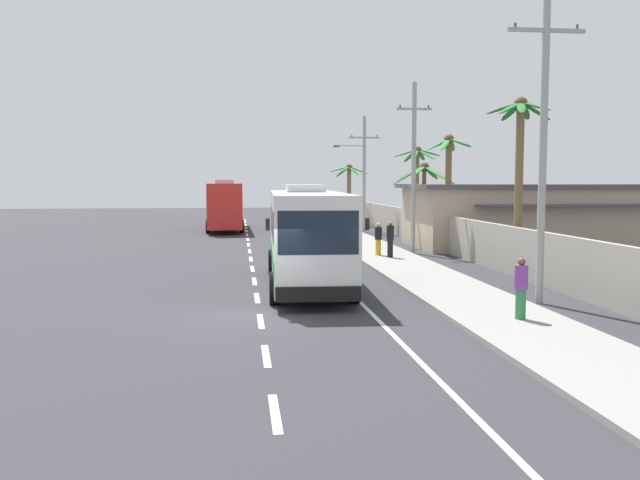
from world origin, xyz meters
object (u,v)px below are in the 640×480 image
object	(u,v)px
coach_bus_far_lane	(225,204)
pedestrian_far_walk	(378,238)
coach_bus_foreground	(307,233)
motorcycle_beside_bus	(328,246)
palm_second	(424,182)
utility_pole_far	(363,171)
palm_nearest	(417,171)
roadside_building	(541,215)
pedestrian_midwalk	(521,287)
palm_third	(349,183)
utility_pole_nearest	(543,138)
palm_fourth	(519,154)
palm_farthest	(448,173)
pedestrian_near_kerb	(390,239)
utility_pole_mid	(414,165)

from	to	relation	value
coach_bus_far_lane	pedestrian_far_walk	distance (m)	22.49
coach_bus_foreground	motorcycle_beside_bus	bearing A→B (deg)	77.42
palm_second	pedestrian_far_walk	bearing A→B (deg)	-124.38
palm_second	utility_pole_far	bearing A→B (deg)	97.70
palm_nearest	palm_second	distance (m)	4.51
motorcycle_beside_bus	palm_nearest	size ratio (longest dim) A/B	0.32
coach_bus_far_lane	utility_pole_far	xyz separation A→B (m)	(10.37, -3.83, 2.56)
coach_bus_far_lane	roadside_building	world-z (taller)	coach_bus_far_lane
pedestrian_midwalk	pedestrian_far_walk	size ratio (longest dim) A/B	1.02
motorcycle_beside_bus	utility_pole_far	size ratio (longest dim) A/B	0.23
utility_pole_far	palm_second	xyz separation A→B (m)	(1.56, -11.51, -0.79)
palm_third	motorcycle_beside_bus	bearing A→B (deg)	-101.27
pedestrian_far_walk	palm_nearest	bearing A→B (deg)	-117.42
pedestrian_midwalk	pedestrian_far_walk	world-z (taller)	pedestrian_midwalk
coach_bus_foreground	utility_pole_nearest	distance (m)	8.96
pedestrian_midwalk	palm_fourth	distance (m)	11.32
palm_farthest	utility_pole_nearest	bearing A→B (deg)	-96.73
pedestrian_far_walk	palm_second	distance (m)	7.37
pedestrian_midwalk	utility_pole_nearest	world-z (taller)	utility_pole_nearest
coach_bus_foreground	pedestrian_midwalk	xyz separation A→B (m)	(5.09, -7.58, -0.93)
utility_pole_far	palm_nearest	xyz separation A→B (m)	(2.30, -7.12, -0.11)
pedestrian_midwalk	palm_nearest	distance (m)	26.94
pedestrian_near_kerb	palm_second	bearing A→B (deg)	-3.09
pedestrian_midwalk	utility_pole_far	size ratio (longest dim) A/B	0.19
palm_farthest	coach_bus_far_lane	bearing A→B (deg)	123.93
coach_bus_far_lane	palm_farthest	bearing A→B (deg)	-56.07
palm_nearest	coach_bus_far_lane	bearing A→B (deg)	139.16
palm_fourth	pedestrian_far_walk	bearing A→B (deg)	124.80
coach_bus_foreground	palm_nearest	distance (m)	21.07
pedestrian_near_kerb	pedestrian_midwalk	world-z (taller)	pedestrian_near_kerb
utility_pole_nearest	palm_farthest	distance (m)	16.03
palm_third	palm_second	bearing A→B (deg)	-86.21
utility_pole_far	palm_fourth	size ratio (longest dim) A/B	1.18
palm_third	palm_farthest	size ratio (longest dim) A/B	0.83
palm_nearest	palm_farthest	distance (m)	7.54
utility_pole_nearest	palm_second	size ratio (longest dim) A/B	2.01
pedestrian_midwalk	palm_fourth	world-z (taller)	palm_fourth
utility_pole_far	roadside_building	bearing A→B (deg)	-55.46
pedestrian_midwalk	palm_farthest	size ratio (longest dim) A/B	0.26
coach_bus_foreground	palm_second	xyz separation A→B (m)	(8.33, 14.45, 1.88)
palm_third	roadside_building	bearing A→B (deg)	-68.20
pedestrian_near_kerb	utility_pole_mid	bearing A→B (deg)	-8.28
utility_pole_nearest	palm_second	distance (m)	19.14
utility_pole_far	palm_second	bearing A→B (deg)	-82.30
utility_pole_mid	coach_bus_foreground	bearing A→B (deg)	-122.24
coach_bus_far_lane	utility_pole_far	distance (m)	11.35
utility_pole_nearest	utility_pole_far	world-z (taller)	utility_pole_nearest
palm_third	coach_bus_far_lane	bearing A→B (deg)	-157.40
pedestrian_far_walk	palm_nearest	world-z (taller)	palm_nearest
pedestrian_far_walk	palm_third	distance (m)	25.65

